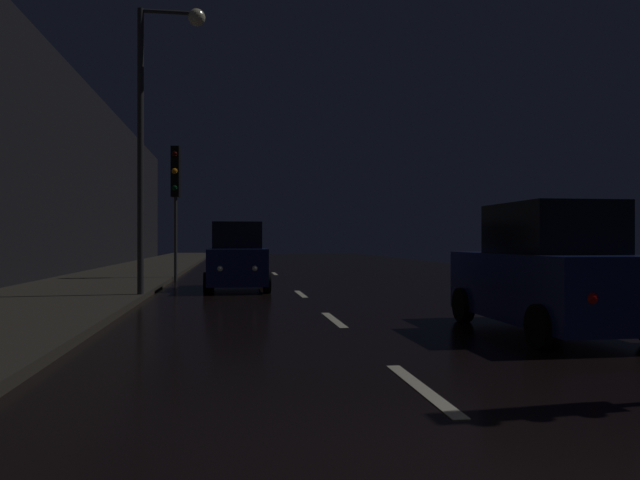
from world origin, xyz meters
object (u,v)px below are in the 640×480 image
streetlamp_overhead (159,107)px  car_approaching_headlights (237,259)px  car_parked_right_near (548,274)px  traffic_light_far_left (175,183)px

streetlamp_overhead → car_approaching_headlights: bearing=56.8°
car_parked_right_near → car_approaching_headlights: bearing=27.4°
traffic_light_far_left → streetlamp_overhead: 7.47m
traffic_light_far_left → car_parked_right_near: traffic_light_far_left is taller
streetlamp_overhead → car_parked_right_near: streetlamp_overhead is taller
streetlamp_overhead → car_approaching_headlights: streetlamp_overhead is taller
traffic_light_far_left → car_approaching_headlights: (2.25, -4.30, -2.73)m
streetlamp_overhead → car_approaching_headlights: size_ratio=1.81×
traffic_light_far_left → car_approaching_headlights: bearing=34.2°
car_approaching_headlights → car_parked_right_near: car_parked_right_near is taller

